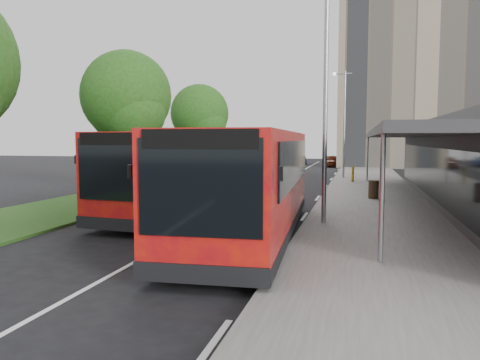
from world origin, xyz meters
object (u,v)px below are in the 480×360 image
Objects in this scene: lamp_post_far at (343,117)px; lamp_post_near at (323,90)px; litter_bin at (374,190)px; car_near at (332,161)px; bollard at (353,174)px; bus_main at (250,183)px; tree_far at (200,118)px; bus_second at (194,172)px; tree_mid at (127,102)px; car_far at (301,160)px.

lamp_post_near is at bearing -90.00° from lamp_post_far.
car_near is at bearing 97.20° from litter_bin.
bollard is 20.18m from car_near.
bus_main is 10.37m from litter_bin.
bollard is at bearing 87.08° from lamp_post_near.
lamp_post_far reaches higher than car_near.
tree_far is 12.94m from bollard.
lamp_post_near is 20.00m from lamp_post_far.
bus_second is 9.10m from litter_bin.
bollard is at bearing -12.84° from tree_far.
bus_second is (5.64, -16.88, -3.09)m from tree_far.
lamp_post_near reaches higher than bollard.
tree_far reaches higher than bollard.
tree_mid is 2.42× the size of car_far.
lamp_post_far is (11.13, 12.95, -0.36)m from tree_mid.
tree_far is 0.63× the size of bus_second.
tree_mid reaches higher than tree_far.
car_far is at bearing 105.39° from lamp_post_far.
tree_mid reaches higher than car_far.
bollard reaches higher than litter_bin.
tree_far is at bearing 90.00° from tree_mid.
bollard is at bearing 37.78° from tree_mid.
tree_far is 22.06m from lamp_post_near.
bus_second is (-5.49, 2.17, -3.03)m from lamp_post_near.
tree_mid is 12.00m from tree_far.
bus_main is at bearing -132.55° from lamp_post_near.
bollard is at bearing 97.07° from litter_bin.
bus_main is (-2.03, -22.22, -3.04)m from lamp_post_far.
lamp_post_near reaches higher than bus_second.
car_far is at bearing 76.05° from tree_far.
car_near is (-3.67, 29.06, 0.06)m from litter_bin.
tree_far is 0.63× the size of bus_main.
car_far is (-3.69, 43.02, -1.14)m from bus_main.
car_near is at bearing -60.78° from car_far.
lamp_post_near is 7.60× the size of bollard.
tree_mid is 2.03× the size of car_near.
tree_far is 7.03× the size of bollard.
lamp_post_near reaches higher than litter_bin.
tree_far is at bearing -127.90° from car_near.
bus_main is at bearing -46.36° from bus_second.
bus_second is at bearing -71.53° from tree_far.
bus_main is 5.58m from bus_second.
lamp_post_near reaches higher than bus_main.
tree_far is 20.12m from car_near.
car_far is at bearing 80.91° from tree_mid.
bollard is at bearing 77.85° from bus_main.
litter_bin is (13.08, 0.24, -4.48)m from tree_mid.
tree_mid is 13.42m from bus_main.
bus_main is at bearing -95.23° from lamp_post_far.
tree_mid is 0.98× the size of lamp_post_far.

